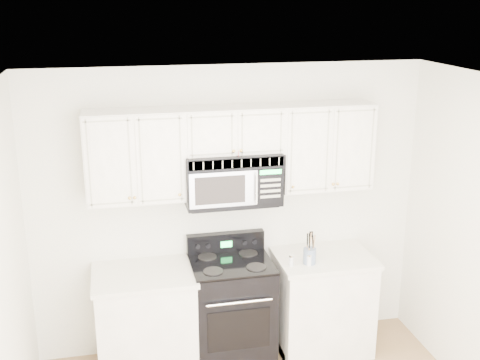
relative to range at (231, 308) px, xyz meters
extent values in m
cube|color=white|center=(0.04, -1.45, 2.12)|extent=(3.50, 3.50, 0.01)
cube|color=#F9F3CE|center=(0.04, 0.30, 0.82)|extent=(3.50, 0.01, 2.60)
cube|color=white|center=(-0.76, -0.02, -0.04)|extent=(0.82, 0.63, 0.88)
cube|color=#EBE6CA|center=(-0.76, -0.02, 0.42)|extent=(0.86, 0.65, 0.04)
cube|color=black|center=(-0.76, 0.02, -0.43)|extent=(0.82, 0.55, 0.10)
cube|color=white|center=(0.84, -0.02, -0.04)|extent=(0.82, 0.63, 0.88)
cube|color=#EBE6CA|center=(0.84, -0.02, 0.42)|extent=(0.86, 0.65, 0.04)
cube|color=black|center=(0.84, 0.02, -0.43)|extent=(0.82, 0.55, 0.10)
cube|color=black|center=(0.00, 0.00, -0.02)|extent=(0.70, 0.60, 0.92)
cube|color=black|center=(0.00, -0.31, -0.03)|extent=(0.54, 0.01, 0.37)
cylinder|color=silver|center=(0.00, -0.34, 0.24)|extent=(0.56, 0.02, 0.02)
cube|color=black|center=(0.00, 0.00, 0.44)|extent=(0.70, 0.60, 0.02)
cube|color=black|center=(0.00, 0.26, 0.53)|extent=(0.70, 0.08, 0.19)
cube|color=#20EB56|center=(0.00, 0.21, 0.53)|extent=(0.10, 0.00, 0.06)
cube|color=white|center=(-0.78, 0.13, 1.41)|extent=(0.80, 0.33, 0.75)
cube|color=white|center=(0.86, 0.13, 1.41)|extent=(0.80, 0.33, 0.75)
cube|color=white|center=(0.04, 0.13, 1.59)|extent=(0.84, 0.33, 0.39)
sphere|color=#DFAC4F|center=(-0.80, -0.06, 1.12)|extent=(0.03, 0.03, 0.03)
sphere|color=#DFAC4F|center=(-0.44, -0.06, 1.12)|extent=(0.03, 0.03, 0.03)
sphere|color=#DFAC4F|center=(0.52, -0.06, 1.12)|extent=(0.03, 0.03, 0.03)
sphere|color=#DFAC4F|center=(0.88, -0.06, 1.12)|extent=(0.03, 0.03, 0.03)
sphere|color=#DFAC4F|center=(0.01, -0.06, 1.46)|extent=(0.03, 0.03, 0.03)
sphere|color=#DFAC4F|center=(0.07, -0.06, 1.46)|extent=(0.03, 0.03, 0.03)
cylinder|color=red|center=(0.05, -0.06, 1.40)|extent=(0.01, 0.00, 0.11)
sphere|color=#DFAC4F|center=(0.05, -0.06, 1.34)|extent=(0.04, 0.04, 0.04)
cube|color=black|center=(0.03, 0.09, 1.19)|extent=(0.81, 0.40, 0.45)
cube|color=#AAA793|center=(0.03, -0.10, 1.36)|extent=(0.79, 0.01, 0.08)
cube|color=#AEB0B9|center=(-0.08, -0.11, 1.15)|extent=(0.56, 0.01, 0.30)
cube|color=black|center=(-0.11, -0.12, 1.15)|extent=(0.42, 0.01, 0.23)
cube|color=black|center=(0.31, -0.11, 1.15)|extent=(0.22, 0.01, 0.30)
cube|color=#20EB56|center=(0.31, -0.12, 1.28)|extent=(0.18, 0.00, 0.04)
cylinder|color=silver|center=(0.18, -0.15, 1.15)|extent=(0.02, 0.02, 0.25)
cylinder|color=slate|center=(0.66, -0.14, 0.51)|extent=(0.11, 0.11, 0.14)
cylinder|color=tan|center=(0.70, -0.14, 0.58)|extent=(0.01, 0.01, 0.24)
cylinder|color=black|center=(0.65, -0.11, 0.59)|extent=(0.01, 0.01, 0.26)
cylinder|color=tan|center=(0.65, -0.17, 0.59)|extent=(0.01, 0.01, 0.28)
cylinder|color=black|center=(0.70, -0.14, 0.58)|extent=(0.01, 0.01, 0.24)
cylinder|color=tan|center=(0.65, -0.11, 0.59)|extent=(0.01, 0.01, 0.26)
cylinder|color=black|center=(0.65, -0.17, 0.59)|extent=(0.01, 0.01, 0.28)
cylinder|color=tan|center=(0.70, -0.14, 0.58)|extent=(0.01, 0.01, 0.24)
cylinder|color=silver|center=(0.49, -0.16, 0.48)|extent=(0.04, 0.04, 0.09)
cylinder|color=silver|center=(0.49, -0.16, 0.53)|extent=(0.04, 0.04, 0.02)
cylinder|color=silver|center=(0.65, -0.18, 0.48)|extent=(0.04, 0.04, 0.09)
cylinder|color=silver|center=(0.65, -0.18, 0.53)|extent=(0.04, 0.04, 0.02)
camera|label=1|loc=(-0.95, -4.68, 2.66)|focal=45.00mm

